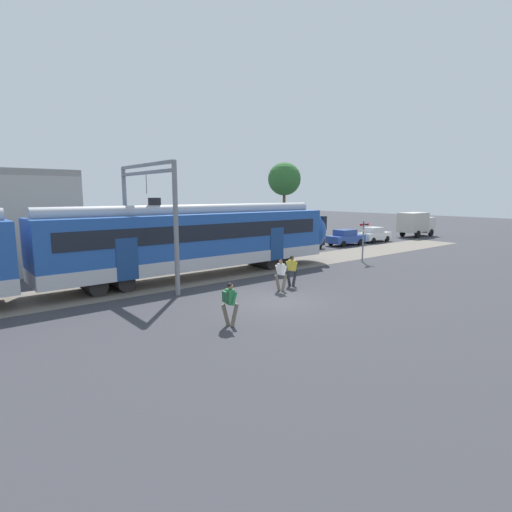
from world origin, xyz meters
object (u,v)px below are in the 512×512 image
(commuter_train, at_px, (39,252))
(parked_car_white, at_px, (374,234))
(crossing_signal, at_px, (363,235))
(pedestrian_yellow, at_px, (292,269))
(parked_car_black, at_px, (304,241))
(parked_car_blue, at_px, (346,237))
(pedestrian_white, at_px, (281,273))
(box_truck, at_px, (416,223))
(pedestrian_green, at_px, (229,301))

(commuter_train, bearing_deg, parked_car_white, 6.97)
(parked_car_white, height_order, crossing_signal, crossing_signal)
(commuter_train, bearing_deg, pedestrian_yellow, -25.77)
(pedestrian_yellow, xyz_separation_m, crossing_signal, (9.55, 2.38, 1.05))
(parked_car_black, bearing_deg, parked_car_blue, -4.99)
(pedestrian_white, xyz_separation_m, box_truck, (30.41, 9.74, 0.61))
(parked_car_black, bearing_deg, pedestrian_yellow, -138.24)
(parked_car_blue, bearing_deg, box_truck, 0.07)
(pedestrian_white, height_order, crossing_signal, crossing_signal)
(parked_car_black, relative_size, crossing_signal, 1.36)
(pedestrian_green, distance_m, pedestrian_yellow, 7.25)
(commuter_train, bearing_deg, crossing_signal, -8.18)
(parked_car_black, relative_size, box_truck, 0.78)
(box_truck, xyz_separation_m, crossing_signal, (-19.66, -6.90, 0.44))
(parked_car_black, relative_size, parked_car_white, 1.02)
(pedestrian_yellow, relative_size, parked_car_black, 0.41)
(pedestrian_white, bearing_deg, parked_car_black, 40.10)
(pedestrian_green, bearing_deg, crossing_signal, 19.64)
(parked_car_blue, relative_size, box_truck, 0.77)
(pedestrian_white, height_order, pedestrian_yellow, same)
(pedestrian_white, distance_m, pedestrian_yellow, 1.29)
(commuter_train, xyz_separation_m, parked_car_black, (21.98, 4.39, -1.47))
(pedestrian_green, xyz_separation_m, parked_car_white, (27.29, 12.58, -0.21))
(parked_car_black, distance_m, parked_car_blue, 5.36)
(crossing_signal, bearing_deg, pedestrian_green, -160.36)
(pedestrian_yellow, bearing_deg, parked_car_blue, 29.70)
(crossing_signal, bearing_deg, parked_car_white, 31.30)
(commuter_train, bearing_deg, pedestrian_white, -30.46)
(pedestrian_yellow, distance_m, parked_car_white, 22.81)
(commuter_train, height_order, parked_car_blue, commuter_train)
(pedestrian_yellow, bearing_deg, commuter_train, 154.23)
(box_truck, bearing_deg, parked_car_white, -179.79)
(commuter_train, distance_m, parked_car_blue, 27.64)
(pedestrian_white, distance_m, parked_car_blue, 19.98)
(parked_car_black, bearing_deg, commuter_train, -168.72)
(parked_car_white, bearing_deg, pedestrian_white, -156.23)
(pedestrian_white, distance_m, crossing_signal, 11.18)
(commuter_train, xyz_separation_m, parked_car_white, (31.92, 3.90, -1.47))
(pedestrian_white, relative_size, parked_car_blue, 0.41)
(pedestrian_white, relative_size, box_truck, 0.32)
(pedestrian_yellow, bearing_deg, parked_car_white, 23.93)
(pedestrian_green, xyz_separation_m, parked_car_blue, (22.69, 12.59, -0.21))
(parked_car_black, bearing_deg, parked_car_white, -2.77)
(commuter_train, height_order, parked_car_black, commuter_train)
(pedestrian_yellow, relative_size, parked_car_white, 0.42)
(pedestrian_white, bearing_deg, pedestrian_green, -151.31)
(commuter_train, distance_m, parked_car_white, 32.20)
(pedestrian_green, height_order, parked_car_black, pedestrian_green)
(pedestrian_white, relative_size, crossing_signal, 0.56)
(crossing_signal, bearing_deg, pedestrian_yellow, -166.00)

